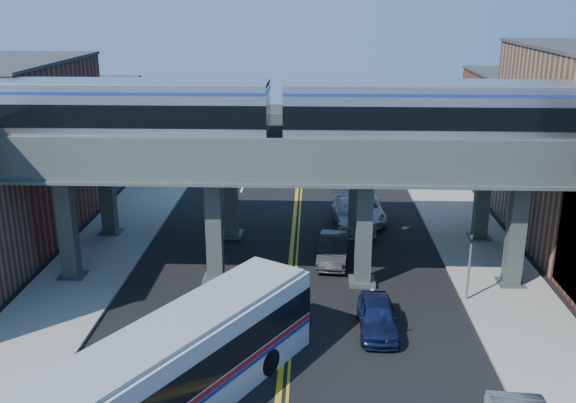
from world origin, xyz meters
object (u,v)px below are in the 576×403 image
at_px(transit_train, 442,114).
at_px(car_lane_c, 365,210).
at_px(traffic_signal, 470,260).
at_px(car_lane_d, 352,214).
at_px(car_lane_a, 377,317).
at_px(stop_sign, 291,293).
at_px(transit_bus, 179,368).
at_px(car_lane_b, 333,249).

bearing_deg(transit_train, car_lane_c, 104.38).
relative_size(transit_train, traffic_signal, 11.99).
bearing_deg(transit_train, car_lane_d, 112.07).
bearing_deg(car_lane_a, stop_sign, 177.20).
bearing_deg(transit_bus, car_lane_a, -20.25).
relative_size(transit_bus, car_lane_a, 3.02).
bearing_deg(car_lane_c, transit_train, -77.75).
distance_m(stop_sign, car_lane_b, 8.40).
relative_size(stop_sign, car_lane_d, 0.43).
bearing_deg(car_lane_b, car_lane_c, 77.68).
bearing_deg(car_lane_c, car_lane_d, -125.66).
height_order(stop_sign, traffic_signal, traffic_signal).
distance_m(stop_sign, traffic_signal, 9.41).
relative_size(traffic_signal, car_lane_a, 0.93).
distance_m(transit_train, car_lane_c, 13.94).
height_order(stop_sign, car_lane_c, stop_sign).
xyz_separation_m(car_lane_a, car_lane_b, (-1.81, 8.26, 0.04)).
bearing_deg(car_lane_a, car_lane_d, 91.67).
distance_m(transit_bus, car_lane_b, 15.88).
bearing_deg(stop_sign, car_lane_d, 75.40).
height_order(transit_train, car_lane_a, transit_train).
bearing_deg(car_lane_b, transit_bus, -107.33).
distance_m(car_lane_a, car_lane_d, 14.36).
xyz_separation_m(stop_sign, car_lane_a, (4.04, -0.22, -1.01)).
bearing_deg(car_lane_b, traffic_signal, -31.51).
height_order(car_lane_a, car_lane_d, car_lane_d).
bearing_deg(car_lane_d, traffic_signal, -70.17).
relative_size(transit_bus, car_lane_d, 2.17).
distance_m(transit_bus, car_lane_c, 23.82).
bearing_deg(transit_train, traffic_signal, -52.94).
xyz_separation_m(traffic_signal, car_lane_a, (-4.86, -3.22, -1.55)).
relative_size(traffic_signal, car_lane_b, 0.86).
distance_m(transit_train, stop_sign, 11.71).
height_order(transit_train, car_lane_b, transit_train).
bearing_deg(car_lane_b, transit_train, -24.94).
relative_size(transit_train, stop_sign, 18.70).
distance_m(car_lane_c, car_lane_d, 1.79).
height_order(traffic_signal, transit_bus, traffic_signal).
xyz_separation_m(car_lane_a, car_lane_d, (-0.35, 14.36, 0.14)).
distance_m(transit_train, car_lane_b, 10.45).
distance_m(stop_sign, transit_bus, 7.65).
relative_size(transit_bus, car_lane_b, 2.76).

